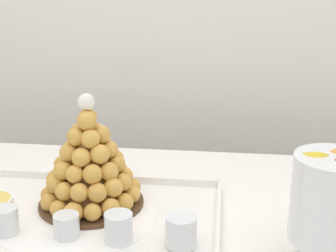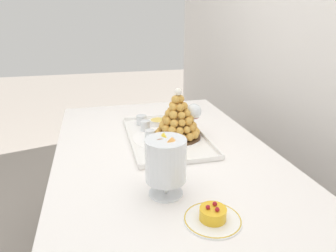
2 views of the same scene
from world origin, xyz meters
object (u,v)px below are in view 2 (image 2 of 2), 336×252
(dessert_cup_centre, at_px, (150,135))
(dessert_cup_mid_right, at_px, (153,142))
(croquembouche, at_px, (178,119))
(fruit_tart_plate, at_px, (213,217))
(macaron_goblet, at_px, (166,161))
(creme_brulee_ramekin, at_px, (158,122))
(wine_glass, at_px, (194,113))
(dessert_cup_left, at_px, (141,120))
(serving_tray, at_px, (166,137))
(dessert_cup_mid_left, at_px, (145,126))
(dessert_cup_right, at_px, (159,153))

(dessert_cup_centre, height_order, dessert_cup_mid_right, dessert_cup_mid_right)
(croquembouche, relative_size, fruit_tart_plate, 1.40)
(macaron_goblet, bearing_deg, creme_brulee_ramekin, 170.24)
(dessert_cup_mid_right, xyz_separation_m, wine_glass, (-0.11, 0.23, 0.09))
(dessert_cup_left, height_order, dessert_cup_mid_right, dessert_cup_mid_right)
(serving_tray, bearing_deg, croquembouche, 73.83)
(dessert_cup_mid_left, relative_size, dessert_cup_mid_right, 0.94)
(macaron_goblet, relative_size, wine_glass, 1.32)
(dessert_cup_right, bearing_deg, dessert_cup_centre, 179.56)
(croquembouche, relative_size, creme_brulee_ramekin, 2.66)
(dessert_cup_mid_right, xyz_separation_m, dessert_cup_right, (0.12, 0.00, 0.00))
(macaron_goblet, distance_m, fruit_tart_plate, 0.23)
(dessert_cup_mid_right, bearing_deg, dessert_cup_left, -179.39)
(dessert_cup_centre, bearing_deg, macaron_goblet, -3.89)
(dessert_cup_mid_left, distance_m, fruit_tart_plate, 0.77)
(croquembouche, height_order, macaron_goblet, croquembouche)
(dessert_cup_mid_right, bearing_deg, macaron_goblet, -4.45)
(serving_tray, distance_m, croquembouche, 0.11)
(dessert_cup_left, bearing_deg, wine_glass, 47.09)
(serving_tray, distance_m, dessert_cup_mid_right, 0.14)
(croquembouche, bearing_deg, macaron_goblet, -20.09)
(croquembouche, height_order, dessert_cup_mid_left, croquembouche)
(croquembouche, relative_size, macaron_goblet, 1.12)
(fruit_tart_plate, bearing_deg, dessert_cup_centre, -173.75)
(dessert_cup_mid_left, relative_size, dessert_cup_centre, 1.07)
(croquembouche, height_order, dessert_cup_mid_right, croquembouche)
(dessert_cup_mid_left, xyz_separation_m, creme_brulee_ramekin, (-0.08, 0.09, -0.01))
(croquembouche, relative_size, dessert_cup_mid_right, 4.46)
(serving_tray, relative_size, dessert_cup_centre, 12.10)
(creme_brulee_ramekin, height_order, fruit_tart_plate, fruit_tart_plate)
(dessert_cup_right, distance_m, creme_brulee_ramekin, 0.42)
(macaron_goblet, bearing_deg, dessert_cup_left, 177.90)
(dessert_cup_mid_left, height_order, fruit_tart_plate, dessert_cup_mid_left)
(creme_brulee_ramekin, bearing_deg, fruit_tart_plate, -0.82)
(croquembouche, relative_size, dessert_cup_mid_left, 4.74)
(serving_tray, relative_size, creme_brulee_ramekin, 6.36)
(dessert_cup_centre, relative_size, creme_brulee_ramekin, 0.53)
(serving_tray, relative_size, dessert_cup_mid_right, 10.64)
(dessert_cup_mid_right, bearing_deg, wine_glass, 115.67)
(dessert_cup_centre, height_order, wine_glass, wine_glass)
(dessert_cup_mid_right, distance_m, creme_brulee_ramekin, 0.31)
(dessert_cup_mid_left, distance_m, wine_glass, 0.27)
(dessert_cup_left, xyz_separation_m, dessert_cup_mid_right, (0.32, 0.00, 0.00))
(dessert_cup_mid_right, xyz_separation_m, creme_brulee_ramekin, (-0.30, 0.09, -0.01))
(croquembouche, height_order, wine_glass, croquembouche)
(dessert_cup_left, distance_m, dessert_cup_mid_right, 0.32)
(dessert_cup_centre, bearing_deg, fruit_tart_plate, 6.25)
(macaron_goblet, bearing_deg, dessert_cup_mid_right, 175.55)
(creme_brulee_ramekin, bearing_deg, dessert_cup_right, -11.52)
(dessert_cup_mid_left, distance_m, macaron_goblet, 0.60)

